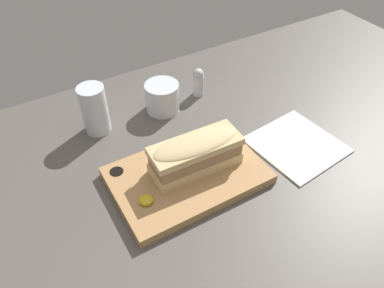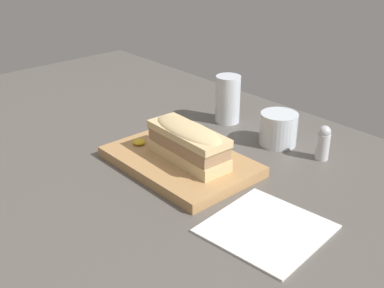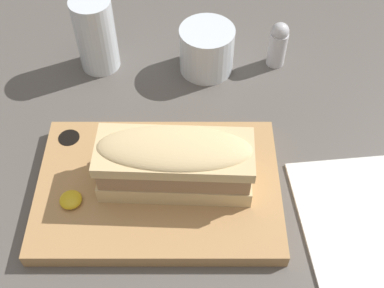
% 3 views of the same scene
% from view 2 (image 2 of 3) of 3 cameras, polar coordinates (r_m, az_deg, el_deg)
% --- Properties ---
extents(dining_table, '(1.75, 0.97, 0.02)m').
position_cam_2_polar(dining_table, '(0.94, -3.11, -4.67)').
color(dining_table, '#56514C').
rests_on(dining_table, ground).
extents(serving_board, '(0.30, 0.20, 0.02)m').
position_cam_2_polar(serving_board, '(0.97, -1.43, -2.05)').
color(serving_board, tan).
rests_on(serving_board, dining_table).
extents(sandwich, '(0.18, 0.08, 0.08)m').
position_cam_2_polar(sandwich, '(0.94, -0.61, 0.37)').
color(sandwich, '#DBBC84').
rests_on(sandwich, serving_board).
extents(mustard_dollop, '(0.03, 0.03, 0.01)m').
position_cam_2_polar(mustard_dollop, '(1.02, -6.31, 0.24)').
color(mustard_dollop, gold).
rests_on(mustard_dollop, serving_board).
extents(water_glass, '(0.06, 0.06, 0.12)m').
position_cam_2_polar(water_glass, '(1.17, 4.25, 4.96)').
color(water_glass, silver).
rests_on(water_glass, dining_table).
extents(wine_glass, '(0.08, 0.08, 0.07)m').
position_cam_2_polar(wine_glass, '(1.07, 10.19, 1.69)').
color(wine_glass, silver).
rests_on(wine_glass, dining_table).
extents(napkin, '(0.19, 0.19, 0.00)m').
position_cam_2_polar(napkin, '(0.80, 8.81, -9.89)').
color(napkin, white).
rests_on(napkin, dining_table).
extents(salt_shaker, '(0.03, 0.03, 0.07)m').
position_cam_2_polar(salt_shaker, '(1.03, 15.29, 0.21)').
color(salt_shaker, silver).
rests_on(salt_shaker, dining_table).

